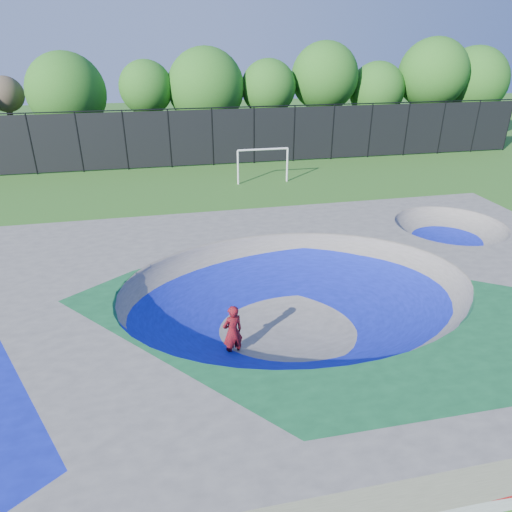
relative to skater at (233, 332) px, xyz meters
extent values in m
plane|color=#295F1A|center=(2.23, 1.20, -0.84)|extent=(120.00, 120.00, 0.00)
cube|color=gray|center=(2.23, 1.20, -0.09)|extent=(22.00, 14.00, 1.50)
imported|color=red|center=(0.00, 0.00, 0.00)|extent=(0.71, 0.58, 1.69)
cube|color=black|center=(0.00, 0.00, -0.82)|extent=(0.80, 0.55, 0.05)
cylinder|color=white|center=(3.15, 17.08, 0.21)|extent=(0.12, 0.12, 2.11)
cylinder|color=white|center=(6.32, 17.08, 0.21)|extent=(0.12, 0.12, 2.11)
cylinder|color=white|center=(4.73, 17.08, 1.27)|extent=(3.17, 0.12, 0.12)
cylinder|color=black|center=(-9.77, 22.20, 1.16)|extent=(0.09, 0.09, 4.00)
cylinder|color=black|center=(-6.77, 22.20, 1.16)|extent=(0.09, 0.09, 4.00)
cylinder|color=black|center=(-3.77, 22.20, 1.16)|extent=(0.09, 0.09, 4.00)
cylinder|color=black|center=(-0.77, 22.20, 1.16)|extent=(0.09, 0.09, 4.00)
cylinder|color=black|center=(2.23, 22.20, 1.16)|extent=(0.09, 0.09, 4.00)
cylinder|color=black|center=(5.23, 22.20, 1.16)|extent=(0.09, 0.09, 4.00)
cylinder|color=black|center=(8.23, 22.20, 1.16)|extent=(0.09, 0.09, 4.00)
cylinder|color=black|center=(11.23, 22.20, 1.16)|extent=(0.09, 0.09, 4.00)
cylinder|color=black|center=(14.23, 22.20, 1.16)|extent=(0.09, 0.09, 4.00)
cylinder|color=black|center=(17.23, 22.20, 1.16)|extent=(0.09, 0.09, 4.00)
cylinder|color=black|center=(20.23, 22.20, 1.16)|extent=(0.09, 0.09, 4.00)
cylinder|color=black|center=(23.23, 22.20, 1.16)|extent=(0.09, 0.09, 4.00)
cylinder|color=black|center=(26.23, 22.20, 1.16)|extent=(0.09, 0.09, 4.00)
cube|color=black|center=(2.23, 22.20, 1.16)|extent=(48.00, 0.03, 3.80)
cylinder|color=black|center=(2.23, 22.20, 3.16)|extent=(48.00, 0.08, 0.08)
cylinder|color=#423421|center=(-12.37, 28.34, 0.91)|extent=(0.44, 0.44, 3.50)
sphere|color=brown|center=(-12.37, 28.34, 3.76)|extent=(2.60, 2.60, 2.60)
cylinder|color=#423421|center=(-7.87, 27.23, 0.46)|extent=(0.44, 0.44, 2.61)
sphere|color=#24641A|center=(-7.87, 27.23, 3.91)|extent=(5.70, 5.70, 5.70)
cylinder|color=#423421|center=(-2.11, 27.22, 0.88)|extent=(0.44, 0.44, 3.44)
sphere|color=#24641A|center=(-2.11, 27.22, 4.11)|extent=(4.05, 4.05, 4.05)
cylinder|color=#423421|center=(2.46, 27.28, 0.48)|extent=(0.44, 0.44, 2.65)
sphere|color=#24641A|center=(2.46, 27.28, 4.05)|extent=(5.98, 5.98, 5.98)
cylinder|color=#423421|center=(7.41, 27.00, 0.75)|extent=(0.44, 0.44, 3.18)
sphere|color=#24641A|center=(7.41, 27.00, 3.97)|extent=(4.35, 4.35, 4.35)
cylinder|color=#423421|center=(12.21, 27.36, 0.90)|extent=(0.44, 0.44, 3.49)
sphere|color=#24641A|center=(12.21, 27.36, 4.69)|extent=(5.46, 5.46, 5.46)
cylinder|color=#423421|center=(16.83, 27.15, 0.51)|extent=(0.44, 0.44, 2.70)
sphere|color=#24641A|center=(16.83, 27.15, 3.58)|extent=(4.60, 4.60, 4.60)
cylinder|color=#423421|center=(21.42, 26.47, 0.93)|extent=(0.44, 0.44, 3.55)
sphere|color=#24641A|center=(21.42, 26.47, 4.85)|extent=(5.72, 5.72, 5.72)
cylinder|color=#423421|center=(25.72, 26.97, 0.56)|extent=(0.44, 0.44, 2.81)
sphere|color=#24641A|center=(25.72, 26.97, 4.14)|extent=(5.81, 5.81, 5.81)
camera|label=1|loc=(-1.56, -10.51, 7.39)|focal=32.00mm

